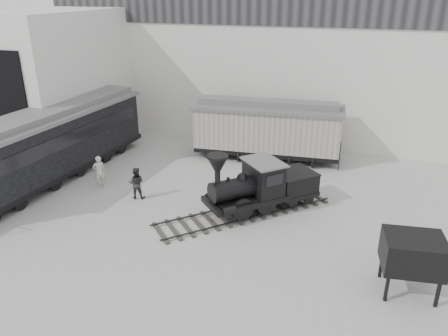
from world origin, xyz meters
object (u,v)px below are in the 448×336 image
(visitor_b, at_px, (136,183))
(coal_hopper, at_px, (412,257))
(locomotive, at_px, (257,189))
(visitor_a, at_px, (99,172))
(passenger_coach, at_px, (55,142))
(boxcar, at_px, (267,128))

(visitor_b, distance_m, coal_hopper, 13.64)
(locomotive, distance_m, visitor_b, 6.39)
(visitor_a, relative_size, coal_hopper, 0.82)
(locomotive, relative_size, visitor_b, 4.61)
(passenger_coach, xyz_separation_m, visitor_b, (5.70, -1.08, -1.26))
(visitor_b, bearing_deg, visitor_a, -26.72)
(passenger_coach, relative_size, visitor_b, 8.46)
(passenger_coach, height_order, visitor_a, passenger_coach)
(visitor_a, xyz_separation_m, visitor_b, (2.60, -0.55, -0.07))
(passenger_coach, height_order, visitor_b, passenger_coach)
(locomotive, height_order, boxcar, boxcar)
(visitor_b, bearing_deg, coal_hopper, 149.59)
(locomotive, bearing_deg, visitor_b, -129.35)
(visitor_a, bearing_deg, visitor_b, 123.78)
(passenger_coach, relative_size, visitor_a, 7.84)
(visitor_a, distance_m, visitor_b, 2.66)
(passenger_coach, height_order, coal_hopper, passenger_coach)
(boxcar, height_order, visitor_b, boxcar)
(visitor_a, distance_m, coal_hopper, 16.28)
(locomotive, bearing_deg, visitor_a, -134.54)
(visitor_a, bearing_deg, locomotive, 136.34)
(boxcar, height_order, passenger_coach, boxcar)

